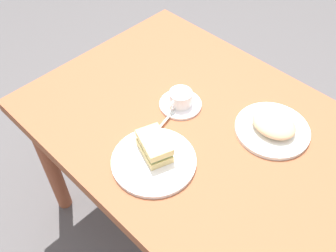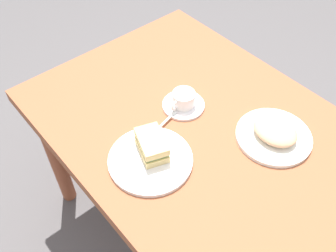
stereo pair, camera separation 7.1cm
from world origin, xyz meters
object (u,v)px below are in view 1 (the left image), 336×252
object	(u,v)px
coffee_saucer	(180,104)
dining_table	(197,140)
side_plate	(272,130)
sandwich_plate	(154,161)
sandwich_front	(154,146)
coffee_cup	(180,98)
spoon	(169,116)

from	to	relation	value
coffee_saucer	dining_table	bearing A→B (deg)	-10.47
side_plate	sandwich_plate	bearing A→B (deg)	-117.13
sandwich_plate	side_plate	xyz separation A→B (m)	(0.19, 0.37, 0.00)
sandwich_plate	sandwich_front	bearing A→B (deg)	130.32
dining_table	coffee_cup	size ratio (longest dim) A/B	11.22
sandwich_plate	sandwich_front	distance (m)	0.05
coffee_saucer	spoon	world-z (taller)	spoon
side_plate	coffee_cup	bearing A→B (deg)	-156.98
sandwich_plate	spoon	xyz separation A→B (m)	(-0.10, 0.17, 0.01)
coffee_saucer	sandwich_front	bearing A→B (deg)	-66.60
sandwich_plate	side_plate	size ratio (longest dim) A/B	1.07
sandwich_front	coffee_saucer	xyz separation A→B (m)	(-0.10, 0.22, -0.04)
sandwich_front	sandwich_plate	bearing A→B (deg)	-49.68
coffee_saucer	spoon	bearing A→B (deg)	-77.47
sandwich_plate	coffee_saucer	distance (m)	0.27
dining_table	spoon	world-z (taller)	spoon
sandwich_plate	spoon	bearing A→B (deg)	120.09
sandwich_plate	coffee_saucer	world-z (taller)	sandwich_plate
sandwich_plate	side_plate	world-z (taller)	same
sandwich_plate	spoon	distance (m)	0.20
sandwich_plate	sandwich_front	world-z (taller)	sandwich_front
dining_table	side_plate	xyz separation A→B (m)	(0.20, 0.15, 0.10)
coffee_cup	sandwich_front	bearing A→B (deg)	-66.50
dining_table	coffee_saucer	distance (m)	0.14
coffee_saucer	side_plate	xyz separation A→B (m)	(0.30, 0.13, 0.00)
coffee_saucer	spoon	distance (m)	0.08
dining_table	side_plate	size ratio (longest dim) A/B	4.75
coffee_cup	coffee_saucer	bearing A→B (deg)	97.53
spoon	sandwich_plate	bearing A→B (deg)	-59.91
sandwich_front	spoon	xyz separation A→B (m)	(-0.08, 0.15, -0.03)
coffee_cup	side_plate	xyz separation A→B (m)	(0.30, 0.13, -0.03)
coffee_cup	spoon	distance (m)	0.08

